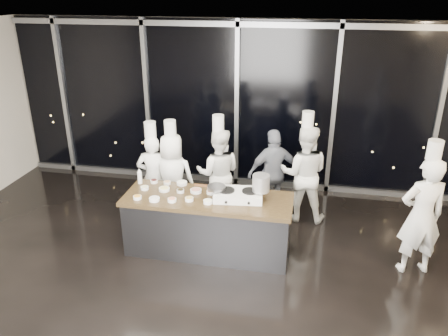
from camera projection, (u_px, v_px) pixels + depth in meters
The scene contains 15 objects.
ground at pixel (193, 287), 5.87m from camera, with size 9.00×9.00×0.00m, color black.
room_shell at pixel (203, 128), 4.96m from camera, with size 9.02×7.02×3.21m.
window_wall at pixel (237, 106), 8.35m from camera, with size 8.90×0.11×3.20m.
demo_counter at pixel (208, 224), 6.51m from camera, with size 2.46×0.86×0.90m.
stove at pixel (238, 195), 6.27m from camera, with size 0.73×0.50×0.14m.
frying_pan at pixel (216, 187), 6.27m from camera, with size 0.47×0.29×0.04m.
stock_pot at pixel (261, 183), 6.17m from camera, with size 0.24×0.24×0.24m, color #BDBDBF.
prep_bowls at pixel (180, 193), 6.42m from camera, with size 1.42×0.76×0.05m.
squeeze_bottle at pixel (140, 176), 6.74m from camera, with size 0.07×0.07×0.25m.
chef_far_left at pixel (153, 176), 7.35m from camera, with size 0.60×0.45×1.72m.
chef_left at pixel (173, 177), 7.28m from camera, with size 0.77×0.52×1.77m.
chef_center at pixel (218, 173), 7.40m from camera, with size 0.84×0.69×1.81m.
guest at pixel (273, 173), 7.48m from camera, with size 0.98×0.72×1.54m.
chef_right at pixel (304, 173), 7.28m from camera, with size 0.82×0.64×1.91m.
chef_side at pixel (422, 215), 5.89m from camera, with size 0.71×0.56×1.95m.
Camera 1 is at (1.33, -4.61, 3.77)m, focal length 35.00 mm.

